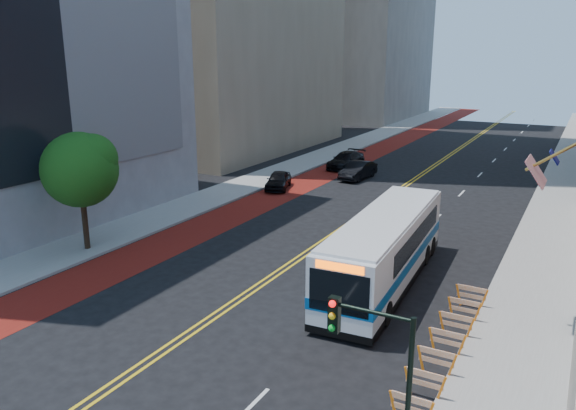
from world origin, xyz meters
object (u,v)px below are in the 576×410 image
Objects in this scene: transit_bus at (385,248)px; car_a at (278,180)px; street_tree at (81,167)px; car_c at (346,160)px; car_b at (358,170)px; traffic_signal at (375,363)px.

car_a is at bearing 131.00° from transit_bus.
street_tree is 29.44m from car_c.
car_a is 10.75m from car_c.
street_tree is 26.14m from car_b.
traffic_signal is (20.66, -9.55, -1.19)m from street_tree.
street_tree reaches higher than car_b.
street_tree is at bearing -100.22° from car_b.
car_a is at bearing 82.99° from street_tree.
car_c is (1.61, 10.63, 0.06)m from car_a.
car_c is at bearing 82.39° from street_tree.
traffic_signal is 42.05m from car_c.
street_tree is at bearing -95.09° from car_c.
street_tree is 1.32× the size of traffic_signal.
street_tree reaches higher than traffic_signal.
car_b is at bearing 112.04° from traffic_signal.
street_tree reaches higher than transit_bus.
car_b is (-13.96, 34.48, -2.94)m from traffic_signal.
transit_bus reaches higher than car_b.
street_tree is 1.41× the size of car_b.
transit_bus is at bearing -60.91° from car_c.
car_a is (2.25, 18.26, -4.19)m from street_tree.
transit_bus reaches higher than car_c.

